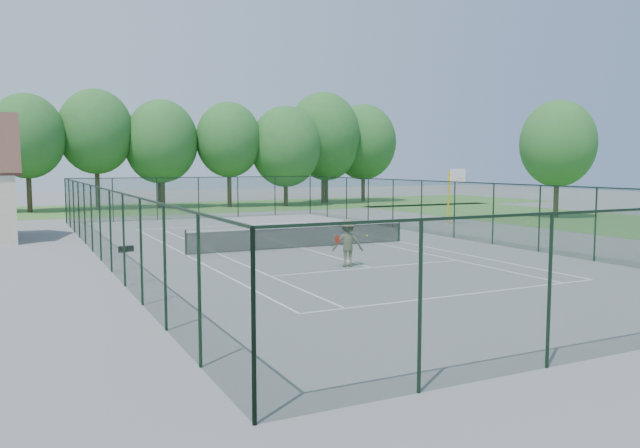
{
  "coord_description": "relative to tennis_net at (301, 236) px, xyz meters",
  "views": [
    {
      "loc": [
        -12.13,
        -26.58,
        3.92
      ],
      "look_at": [
        0.0,
        -2.0,
        1.3
      ],
      "focal_mm": 35.0,
      "sensor_mm": 36.0,
      "label": 1
    }
  ],
  "objects": [
    {
      "name": "ground",
      "position": [
        0.0,
        0.0,
        -0.58
      ],
      "size": [
        140.0,
        140.0,
        0.0
      ],
      "primitive_type": "plane",
      "color": "gray",
      "rests_on": "ground"
    },
    {
      "name": "fence_enclosure",
      "position": [
        0.0,
        0.0,
        0.98
      ],
      "size": [
        18.05,
        36.05,
        3.02
      ],
      "color": "#193A23",
      "rests_on": "ground"
    },
    {
      "name": "tennis_player",
      "position": [
        -0.66,
        -5.74,
        0.34
      ],
      "size": [
        2.01,
        1.09,
        1.84
      ],
      "color": "#52553C",
      "rests_on": "ground"
    },
    {
      "name": "basketball_goal",
      "position": [
        13.77,
        6.13,
        1.99
      ],
      "size": [
        1.2,
        1.43,
        3.65
      ],
      "color": "#F8CE01",
      "rests_on": "ground"
    },
    {
      "name": "grass_far",
      "position": [
        0.0,
        30.0,
        -0.57
      ],
      "size": [
        80.0,
        16.0,
        0.01
      ],
      "primitive_type": "cube",
      "color": "#4B8436",
      "rests_on": "ground"
    },
    {
      "name": "court_lines",
      "position": [
        0.0,
        0.0,
        -0.57
      ],
      "size": [
        11.05,
        23.85,
        0.01
      ],
      "color": "white",
      "rests_on": "ground"
    },
    {
      "name": "sports_bag_b",
      "position": [
        -7.47,
        2.34,
        -0.44
      ],
      "size": [
        0.35,
        0.24,
        0.26
      ],
      "primitive_type": "cube",
      "rotation": [
        0.0,
        0.0,
        -0.09
      ],
      "color": "black",
      "rests_on": "ground"
    },
    {
      "name": "tennis_net",
      "position": [
        0.0,
        0.0,
        0.0
      ],
      "size": [
        11.08,
        0.08,
        1.1
      ],
      "color": "black",
      "rests_on": "ground"
    },
    {
      "name": "sports_bag_a",
      "position": [
        -7.84,
        2.13,
        -0.44
      ],
      "size": [
        0.35,
        0.23,
        0.27
      ],
      "primitive_type": "cube",
      "rotation": [
        0.0,
        0.0,
        -0.06
      ],
      "color": "black",
      "rests_on": "ground"
    },
    {
      "name": "tree_line_far",
      "position": [
        0.0,
        30.0,
        5.42
      ],
      "size": [
        39.4,
        6.4,
        9.7
      ],
      "color": "#443420",
      "rests_on": "ground"
    },
    {
      "name": "tree_side",
      "position": [
        23.83,
        6.89,
        4.87
      ],
      "size": [
        5.45,
        5.45,
        8.63
      ],
      "color": "#443420",
      "rests_on": "ground"
    },
    {
      "name": "grass_side",
      "position": [
        24.0,
        4.0,
        -0.57
      ],
      "size": [
        14.0,
        40.0,
        0.01
      ],
      "primitive_type": "cube",
      "color": "#4B8436",
      "rests_on": "ground"
    }
  ]
}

